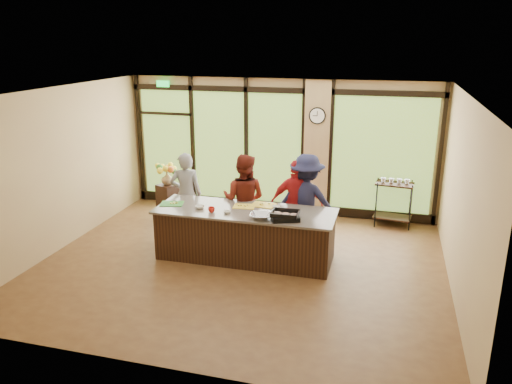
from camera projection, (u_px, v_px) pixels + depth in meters
The scene contains 25 objects.
floor at pixel (241, 265), 8.81m from camera, with size 7.00×7.00×0.00m, color #56341E.
ceiling at pixel (239, 93), 7.92m from camera, with size 7.00×7.00×0.00m, color silver.
back_wall at pixel (279, 147), 11.13m from camera, with size 7.00×7.00×0.00m, color tan.
left_wall at pixel (60, 169), 9.25m from camera, with size 6.00×6.00×0.00m, color tan.
right_wall at pixel (462, 200), 7.49m from camera, with size 6.00×6.00×0.00m, color tan.
window_wall at pixel (286, 152), 11.08m from camera, with size 6.90×0.12×3.00m.
island_base at pixel (245, 235), 8.96m from camera, with size 3.10×1.00×0.88m, color black.
countertop at pixel (245, 211), 8.82m from camera, with size 3.20×1.10×0.04m, color slate.
wall_clock at pixel (317, 116), 10.57m from camera, with size 0.36×0.04×0.36m.
cook_left at pixel (186, 194), 9.91m from camera, with size 0.62×0.41×1.71m, color gray.
cook_midleft at pixel (244, 199), 9.52m from camera, with size 0.86×0.67×1.77m, color maroon.
cook_midright at pixel (297, 204), 9.41m from camera, with size 0.99×0.41×1.68m, color #B21B1F.
cook_right at pixel (306, 201), 9.38m from camera, with size 1.16×0.67×1.79m, color #1B1D3D.
roasting_pan at pixel (285, 217), 8.34m from camera, with size 0.45×0.35×0.08m, color black.
mixing_bowl at pixel (260, 216), 8.39m from camera, with size 0.36×0.36×0.09m, color silver.
cutting_board_left at pixel (172, 204), 9.14m from camera, with size 0.41×0.31×0.01m, color green.
cutting_board_center at pixel (244, 206), 8.99m from camera, with size 0.39×0.29×0.01m, color yellow.
cutting_board_right at pixel (263, 205), 9.07m from camera, with size 0.43×0.32×0.01m, color yellow.
prep_bowl_near at pixel (200, 207), 8.89m from camera, with size 0.17×0.17×0.05m, color white.
prep_bowl_mid at pixel (227, 212), 8.65m from camera, with size 0.13×0.13×0.04m, color white.
prep_bowl_far at pixel (276, 207), 8.95m from camera, with size 0.13×0.13×0.03m, color white.
red_ramekin at pixel (211, 210), 8.70m from camera, with size 0.12×0.12×0.09m, color red.
flower_stand at pixel (168, 201), 10.96m from camera, with size 0.39×0.39×0.78m, color black.
flower_vase at pixel (167, 178), 10.80m from camera, with size 0.27×0.27×0.28m, color #8C714C.
bar_cart at pixel (394, 198), 10.46m from camera, with size 0.81×0.52×1.04m.
Camera 1 is at (2.37, -7.68, 3.85)m, focal length 35.00 mm.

